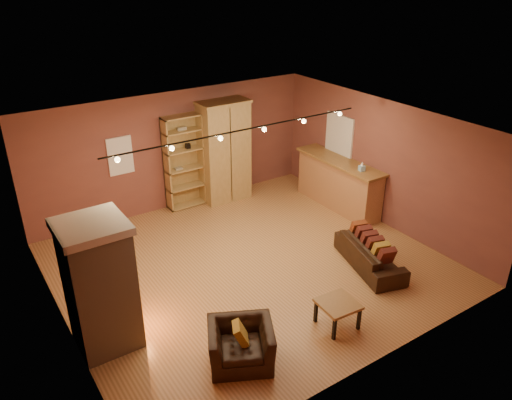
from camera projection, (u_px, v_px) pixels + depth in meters
floor at (250, 265)px, 9.86m from camera, size 7.00×7.00×0.00m
ceiling at (249, 128)px, 8.65m from camera, size 7.00×7.00×0.00m
back_wall at (174, 151)px, 11.69m from camera, size 7.00×0.02×2.80m
left_wall at (55, 257)px, 7.51m from camera, size 0.02×6.50×2.80m
right_wall at (382, 163)px, 11.00m from camera, size 0.02×6.50×2.80m
fireplace at (100, 285)px, 7.44m from camera, size 1.01×0.98×2.12m
back_window at (120, 156)px, 10.96m from camera, size 0.56×0.04×0.86m
bookcase at (183, 161)px, 11.78m from camera, size 0.93×0.36×2.27m
armoire at (224, 151)px, 12.10m from camera, size 1.22×0.69×2.49m
bar_counter at (339, 183)px, 11.95m from camera, size 0.66×2.51×1.20m
tissue_box at (362, 167)px, 11.07m from camera, size 0.14×0.14×0.22m
right_window at (339, 135)px, 11.92m from camera, size 0.05×0.90×1.00m
loveseat at (370, 250)px, 9.66m from camera, size 0.99×1.83×0.74m
armchair at (241, 339)px, 7.32m from camera, size 1.13×0.99×0.84m
coffee_table at (338, 306)px, 8.06m from camera, size 0.64×0.64×0.45m
track_rail at (243, 132)px, 8.84m from camera, size 5.20×0.09×0.13m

